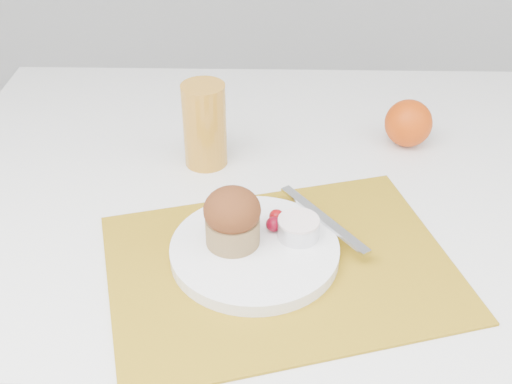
{
  "coord_description": "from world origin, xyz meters",
  "views": [
    {
      "loc": [
        -0.08,
        -0.78,
        1.31
      ],
      "look_at": [
        -0.09,
        -0.06,
        0.8
      ],
      "focal_mm": 45.0,
      "sensor_mm": 36.0,
      "label": 1
    }
  ],
  "objects_px": {
    "table": "(307,341)",
    "juice_glass": "(205,125)",
    "plate": "(255,251)",
    "orange": "(408,123)",
    "muffin": "(232,218)"
  },
  "relations": [
    {
      "from": "orange",
      "to": "muffin",
      "type": "height_order",
      "value": "muffin"
    },
    {
      "from": "plate",
      "to": "orange",
      "type": "height_order",
      "value": "orange"
    },
    {
      "from": "plate",
      "to": "orange",
      "type": "bearing_deg",
      "value": 50.38
    },
    {
      "from": "plate",
      "to": "muffin",
      "type": "distance_m",
      "value": 0.06
    },
    {
      "from": "plate",
      "to": "muffin",
      "type": "height_order",
      "value": "muffin"
    },
    {
      "from": "table",
      "to": "plate",
      "type": "height_order",
      "value": "plate"
    },
    {
      "from": "table",
      "to": "muffin",
      "type": "xyz_separation_m",
      "value": [
        -0.12,
        -0.18,
        0.44
      ]
    },
    {
      "from": "juice_glass",
      "to": "muffin",
      "type": "xyz_separation_m",
      "value": [
        0.05,
        -0.23,
        -0.01
      ]
    },
    {
      "from": "table",
      "to": "juice_glass",
      "type": "relative_size",
      "value": 8.81
    },
    {
      "from": "orange",
      "to": "juice_glass",
      "type": "height_order",
      "value": "juice_glass"
    },
    {
      "from": "plate",
      "to": "orange",
      "type": "relative_size",
      "value": 2.81
    },
    {
      "from": "table",
      "to": "orange",
      "type": "relative_size",
      "value": 15.29
    },
    {
      "from": "table",
      "to": "plate",
      "type": "relative_size",
      "value": 5.44
    },
    {
      "from": "table",
      "to": "juice_glass",
      "type": "bearing_deg",
      "value": 167.09
    },
    {
      "from": "table",
      "to": "plate",
      "type": "bearing_deg",
      "value": -116.11
    }
  ]
}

